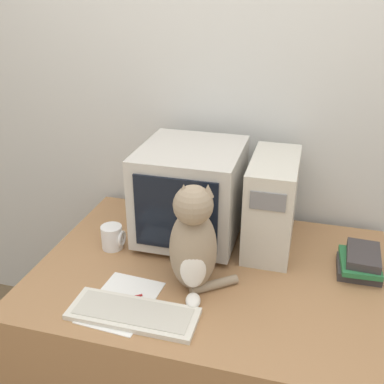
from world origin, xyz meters
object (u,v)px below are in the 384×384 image
keyboard (133,313)px  book_stack (360,263)px  mug (113,237)px  crt_monitor (191,192)px  cat (193,243)px  pen (124,299)px  computer_tower (272,203)px

keyboard → book_stack: 0.87m
mug → book_stack: bearing=5.2°
crt_monitor → keyboard: 0.59m
crt_monitor → keyboard: (-0.05, -0.55, -0.20)m
keyboard → cat: bearing=52.6°
pen → book_stack: bearing=26.1°
book_stack → mug: mug is taller
book_stack → mug: 0.99m
keyboard → mug: (-0.24, 0.37, 0.04)m
cat → mug: bearing=141.4°
book_stack → cat: bearing=-156.1°
computer_tower → book_stack: size_ratio=1.96×
cat → pen: (-0.22, -0.13, -0.18)m
book_stack → pen: 0.90m
crt_monitor → computer_tower: (0.33, 0.03, -0.02)m
cat → book_stack: 0.66m
computer_tower → pen: size_ratio=3.52×
cat → book_stack: bearing=8.8°
book_stack → keyboard: bearing=-148.1°
cat → pen: 0.31m
keyboard → pen: bearing=133.2°
computer_tower → pen: computer_tower is taller
book_stack → pen: (-0.81, -0.39, -0.04)m
computer_tower → keyboard: computer_tower is taller
crt_monitor → book_stack: size_ratio=2.12×
mug → crt_monitor: bearing=31.7°
book_stack → pen: book_stack is taller
crt_monitor → mug: size_ratio=4.39×
crt_monitor → computer_tower: crt_monitor is taller
cat → book_stack: cat is taller
computer_tower → book_stack: 0.41m
computer_tower → keyboard: bearing=-123.5°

